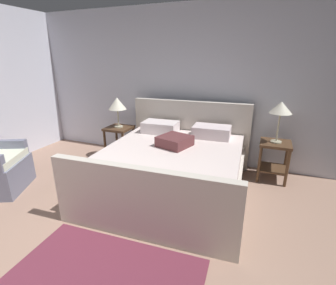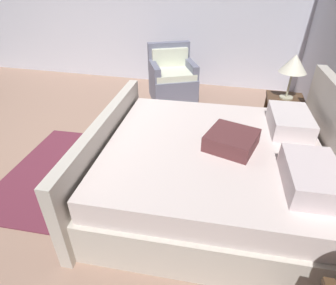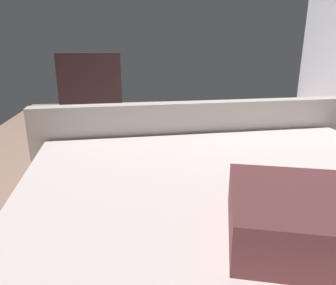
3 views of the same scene
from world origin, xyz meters
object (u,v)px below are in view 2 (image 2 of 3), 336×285
Objects in this scene: bed at (216,170)px; armchair at (172,79)px; nightstand_left at (282,112)px; table_lamp_left at (294,64)px.

bed is 2.53m from armchair.
bed is at bearing 22.39° from armchair.
bed is at bearing -28.64° from nightstand_left.
nightstand_left is (-1.31, 0.72, 0.06)m from bed.
bed is 1.50m from nightstand_left.
table_lamp_left is (0.00, 0.00, 0.61)m from nightstand_left.
nightstand_left is at bearing 151.36° from bed.
table_lamp_left is at bearing 58.56° from armchair.
bed is at bearing -28.64° from table_lamp_left.
bed reaches higher than nightstand_left.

